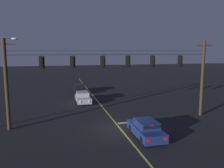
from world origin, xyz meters
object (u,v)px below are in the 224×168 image
(traffic_light_rightmost, at_px, (153,61))
(traffic_light_left_inner, at_px, (73,62))
(traffic_light_right_inner, at_px, (128,61))
(traffic_light_far_right, at_px, (181,61))
(car_waiting_near_lane, at_px, (146,129))
(car_oncoming_trailing, at_px, (80,89))
(traffic_light_centre, at_px, (103,62))
(car_oncoming_lead, at_px, (83,97))
(traffic_light_leftmost, at_px, (42,62))

(traffic_light_rightmost, bearing_deg, traffic_light_left_inner, 180.00)
(traffic_light_right_inner, height_order, traffic_light_far_right, same)
(car_waiting_near_lane, height_order, car_oncoming_trailing, same)
(traffic_light_far_right, xyz_separation_m, car_oncoming_trailing, (-8.60, 16.41, -5.19))
(traffic_light_right_inner, bearing_deg, car_oncoming_trailing, 100.62)
(traffic_light_left_inner, distance_m, traffic_light_far_right, 10.76)
(car_waiting_near_lane, relative_size, car_oncoming_trailing, 0.98)
(traffic_light_rightmost, xyz_separation_m, car_waiting_near_lane, (-2.44, -4.43, -5.19))
(traffic_light_right_inner, bearing_deg, traffic_light_far_right, 0.00)
(traffic_light_centre, bearing_deg, traffic_light_left_inner, 180.00)
(traffic_light_centre, xyz_separation_m, traffic_light_rightmost, (4.99, 0.00, 0.00))
(traffic_light_rightmost, bearing_deg, car_oncoming_lead, 122.63)
(car_oncoming_lead, bearing_deg, traffic_light_far_right, -46.07)
(traffic_light_leftmost, relative_size, traffic_light_centre, 1.00)
(traffic_light_left_inner, distance_m, traffic_light_rightmost, 7.78)
(traffic_light_right_inner, distance_m, traffic_light_far_right, 5.52)
(traffic_light_leftmost, bearing_deg, traffic_light_far_right, 0.00)
(traffic_light_leftmost, distance_m, traffic_light_far_right, 13.45)
(traffic_light_leftmost, height_order, traffic_light_left_inner, same)
(car_waiting_near_lane, distance_m, car_oncoming_lead, 14.11)
(traffic_light_left_inner, xyz_separation_m, car_oncoming_trailing, (2.16, 16.41, -5.19))
(traffic_light_right_inner, height_order, car_oncoming_trailing, traffic_light_right_inner)
(traffic_light_far_right, relative_size, car_waiting_near_lane, 0.28)
(traffic_light_centre, bearing_deg, traffic_light_right_inner, 0.00)
(traffic_light_leftmost, bearing_deg, traffic_light_right_inner, 0.00)
(traffic_light_left_inner, relative_size, traffic_light_far_right, 1.00)
(traffic_light_centre, height_order, traffic_light_far_right, same)
(traffic_light_left_inner, distance_m, traffic_light_right_inner, 5.24)
(traffic_light_far_right, distance_m, car_oncoming_trailing, 19.24)
(traffic_light_left_inner, height_order, traffic_light_rightmost, same)
(traffic_light_centre, distance_m, car_waiting_near_lane, 7.29)
(traffic_light_leftmost, distance_m, car_waiting_near_lane, 10.53)
(car_oncoming_lead, bearing_deg, traffic_light_right_inner, -69.89)
(car_waiting_near_lane, bearing_deg, traffic_light_rightmost, 61.18)
(car_waiting_near_lane, height_order, car_oncoming_lead, same)
(traffic_light_left_inner, relative_size, traffic_light_right_inner, 1.00)
(car_waiting_near_lane, bearing_deg, traffic_light_leftmost, 151.11)
(traffic_light_left_inner, bearing_deg, car_waiting_near_lane, -39.65)
(traffic_light_centre, distance_m, car_oncoming_lead, 10.65)
(traffic_light_centre, xyz_separation_m, car_oncoming_trailing, (-0.62, 16.41, -5.19))
(car_waiting_near_lane, relative_size, car_oncoming_lead, 0.98)
(traffic_light_centre, relative_size, car_oncoming_trailing, 0.28)
(traffic_light_leftmost, bearing_deg, car_waiting_near_lane, -28.89)
(traffic_light_leftmost, relative_size, traffic_light_rightmost, 1.00)
(car_waiting_near_lane, bearing_deg, traffic_light_left_inner, 140.35)
(traffic_light_rightmost, bearing_deg, traffic_light_leftmost, 180.00)
(traffic_light_rightmost, distance_m, traffic_light_far_right, 2.99)
(traffic_light_right_inner, bearing_deg, car_waiting_near_lane, -88.70)
(traffic_light_far_right, relative_size, car_oncoming_trailing, 0.28)
(car_waiting_near_lane, distance_m, car_oncoming_trailing, 21.08)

